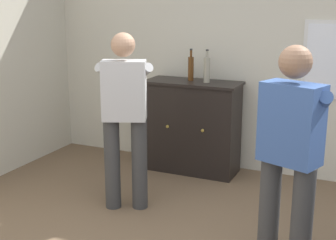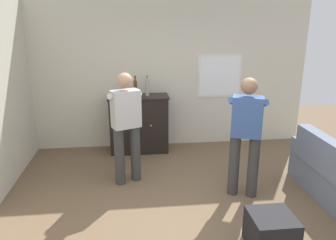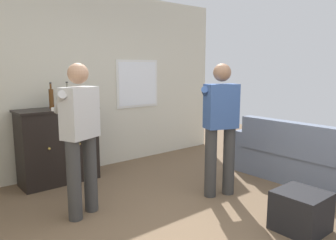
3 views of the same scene
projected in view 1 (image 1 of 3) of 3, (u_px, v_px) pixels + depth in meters
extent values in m
cube|color=beige|center=(260.00, 51.00, 5.26)|extent=(5.20, 0.12, 2.80)
cube|color=black|center=(192.00, 128.00, 5.43)|extent=(1.06, 0.44, 1.03)
cube|color=black|center=(193.00, 83.00, 5.29)|extent=(1.10, 0.48, 0.03)
sphere|color=#B79338|center=(167.00, 127.00, 5.29)|extent=(0.04, 0.04, 0.04)
sphere|color=#B79338|center=(203.00, 131.00, 5.12)|extent=(0.04, 0.04, 0.04)
cylinder|color=gray|center=(207.00, 70.00, 5.18)|extent=(0.07, 0.07, 0.28)
cylinder|color=gray|center=(207.00, 54.00, 5.14)|extent=(0.03, 0.03, 0.07)
cylinder|color=#262626|center=(207.00, 50.00, 5.13)|extent=(0.03, 0.03, 0.02)
cylinder|color=#593314|center=(191.00, 69.00, 5.31)|extent=(0.06, 0.06, 0.27)
cylinder|color=#593314|center=(191.00, 54.00, 5.27)|extent=(0.03, 0.03, 0.08)
cylinder|color=#262626|center=(191.00, 49.00, 5.26)|extent=(0.03, 0.03, 0.02)
cylinder|color=#383838|center=(112.00, 164.00, 4.46)|extent=(0.15, 0.15, 0.88)
cylinder|color=#383838|center=(139.00, 164.00, 4.45)|extent=(0.15, 0.15, 0.88)
cube|color=#B7B7B7|center=(124.00, 90.00, 4.28)|extent=(0.45, 0.36, 0.55)
sphere|color=tan|center=(123.00, 45.00, 4.17)|extent=(0.22, 0.22, 0.22)
cylinder|color=#B7B7B7|center=(114.00, 76.00, 4.41)|extent=(0.19, 0.45, 0.29)
cylinder|color=#B7B7B7|center=(138.00, 76.00, 4.40)|extent=(0.42, 0.31, 0.29)
cube|color=white|center=(128.00, 82.00, 4.58)|extent=(0.15, 0.09, 0.04)
cylinder|color=#383838|center=(269.00, 215.00, 3.40)|extent=(0.15, 0.15, 0.88)
cylinder|color=#383838|center=(301.00, 227.00, 3.22)|extent=(0.15, 0.15, 0.88)
cube|color=#385693|center=(291.00, 124.00, 3.13)|extent=(0.45, 0.35, 0.55)
sphere|color=#8C664C|center=(296.00, 62.00, 3.03)|extent=(0.22, 0.22, 0.22)
cylinder|color=#385693|center=(289.00, 101.00, 3.29)|extent=(0.41, 0.32, 0.29)
cylinder|color=#385693|center=(320.00, 106.00, 3.14)|extent=(0.20, 0.44, 0.29)
cube|color=white|center=(315.00, 112.00, 3.35)|extent=(0.15, 0.09, 0.04)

